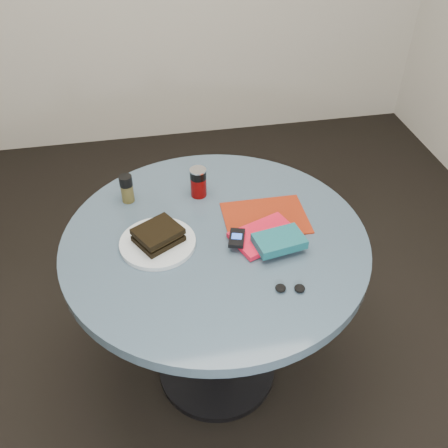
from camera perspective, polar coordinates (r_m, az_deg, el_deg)
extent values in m
plane|color=black|center=(2.20, -0.80, -16.28)|extent=(4.00, 4.00, 0.00)
cylinder|color=black|center=(2.18, -0.81, -16.07)|extent=(0.48, 0.48, 0.03)
cylinder|color=black|center=(1.90, -0.90, -10.09)|extent=(0.11, 0.11, 0.68)
cylinder|color=#384C5E|center=(1.64, -1.03, -2.00)|extent=(1.00, 1.00, 0.04)
cylinder|color=silver|center=(1.60, -7.58, -2.15)|extent=(0.32, 0.32, 0.02)
cube|color=black|center=(1.59, -7.49, -1.64)|extent=(0.17, 0.17, 0.02)
cube|color=#312712|center=(1.59, -7.54, -1.25)|extent=(0.15, 0.15, 0.01)
cube|color=black|center=(1.58, -7.58, -0.85)|extent=(0.17, 0.17, 0.02)
cylinder|color=#660505|center=(1.78, -2.93, 4.31)|extent=(0.07, 0.07, 0.07)
cylinder|color=black|center=(1.75, -2.98, 5.69)|extent=(0.07, 0.07, 0.03)
cylinder|color=silver|center=(1.74, -3.00, 6.17)|extent=(0.07, 0.07, 0.01)
cylinder|color=#4B4420|center=(1.79, -10.97, 3.50)|extent=(0.05, 0.05, 0.07)
cylinder|color=black|center=(1.76, -11.18, 4.87)|extent=(0.06, 0.06, 0.04)
cube|color=maroon|center=(1.70, 4.75, 0.72)|extent=(0.28, 0.21, 0.01)
cube|color=red|center=(1.61, 4.68, -1.33)|extent=(0.24, 0.20, 0.02)
cube|color=#125059|center=(1.56, 6.33, -1.95)|extent=(0.17, 0.12, 0.03)
cube|color=black|center=(1.58, 1.47, -1.62)|extent=(0.07, 0.09, 0.01)
cube|color=blue|center=(1.57, 1.47, -1.41)|extent=(0.04, 0.03, 0.00)
ellipsoid|color=black|center=(1.46, 6.48, -7.28)|extent=(0.04, 0.04, 0.02)
ellipsoid|color=black|center=(1.47, 8.64, -7.28)|extent=(0.04, 0.04, 0.02)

